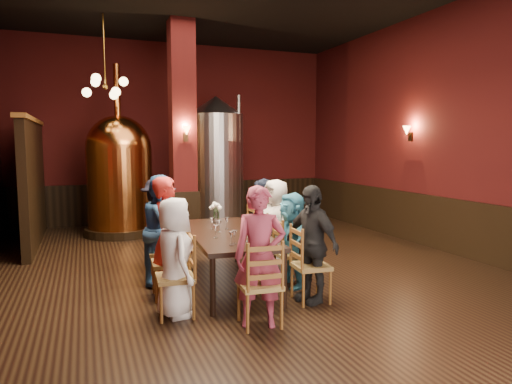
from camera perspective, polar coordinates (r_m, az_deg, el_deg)
name	(u,v)px	position (r m, az deg, el deg)	size (l,w,h in m)	color
room	(239,126)	(7.08, -2.14, 8.19)	(10.00, 10.02, 4.50)	black
wainscot_right	(439,223)	(9.27, 21.85, -3.61)	(0.08, 9.90, 1.00)	black
wainscot_back	(178,201)	(11.98, -9.70, -1.16)	(7.90, 0.08, 1.00)	black
column	(183,131)	(9.71, -9.17, 7.54)	(0.58, 0.58, 4.50)	#400E0D
partition	(33,184)	(9.98, -26.08, 0.92)	(0.22, 3.50, 2.40)	black
pendant_cluster	(105,87)	(9.68, -18.32, 12.36)	(0.90, 0.90, 1.70)	#A57226
sconce_wall	(411,133)	(9.71, 18.78, 7.00)	(0.20, 0.20, 0.36)	black
sconce_column	(186,133)	(9.41, -8.79, 7.29)	(0.20, 0.20, 0.36)	black
dining_table	(227,236)	(6.46, -3.67, -5.55)	(1.16, 2.46, 0.75)	black
chair_0	(175,277)	(5.42, -10.09, -10.41)	(0.46, 0.46, 0.92)	brown
person_0	(175,257)	(5.36, -10.13, -8.04)	(0.67, 0.44, 1.38)	white
chair_1	(169,262)	(6.06, -10.86, -8.64)	(0.46, 0.46, 0.92)	brown
person_1	(168,238)	(5.99, -10.92, -5.63)	(0.57, 0.38, 1.57)	red
chair_2	(164,251)	(6.70, -11.47, -7.24)	(0.46, 0.46, 0.92)	brown
person_2	(163,229)	(6.63, -11.53, -4.58)	(0.75, 0.37, 1.55)	#2C5A92
chair_3	(159,241)	(7.35, -11.98, -6.07)	(0.46, 0.46, 0.92)	brown
person_3	(159,224)	(7.30, -12.03, -3.95)	(0.95, 0.55, 1.47)	black
chair_4	(311,265)	(5.86, 6.88, -9.10)	(0.46, 0.46, 0.92)	brown
person_4	(311,244)	(5.79, 6.92, -6.42)	(0.87, 0.36, 1.48)	black
chair_5	(291,253)	(6.45, 4.46, -7.64)	(0.46, 0.46, 0.92)	brown
person_5	(292,239)	(6.41, 4.47, -5.90)	(1.23, 0.39, 1.32)	teal
chair_6	(276,243)	(7.06, 2.49, -6.44)	(0.46, 0.46, 0.92)	brown
person_6	(276,227)	(7.00, 2.50, -4.33)	(0.71, 0.46, 1.45)	silver
chair_7	(262,235)	(7.68, 0.82, -5.41)	(0.46, 0.46, 0.92)	brown
person_7	(263,221)	(7.63, 0.82, -3.61)	(0.68, 0.34, 1.41)	#1D253A
chair_8	(260,284)	(5.07, 0.46, -11.46)	(0.46, 0.46, 0.92)	brown
person_8	(260,256)	(4.99, 0.47, -8.06)	(0.56, 0.37, 1.54)	#943146
copper_kettle	(120,174)	(10.35, -16.68, 2.21)	(1.55, 1.55, 3.67)	black
steel_vessel	(216,162)	(10.93, -4.97, 3.75)	(1.47, 1.47, 3.10)	#B2B2B7
rose_vase	(216,209)	(7.16, -5.01, -2.14)	(0.20, 0.20, 0.33)	white
wine_glass_0	(216,231)	(6.05, -5.08, -4.94)	(0.07, 0.07, 0.17)	white
wine_glass_1	(212,223)	(6.65, -5.50, -3.94)	(0.07, 0.07, 0.17)	white
wine_glass_2	(253,238)	(5.60, -0.39, -5.80)	(0.07, 0.07, 0.17)	white
wine_glass_3	(249,230)	(6.15, -0.84, -4.74)	(0.07, 0.07, 0.17)	white
wine_glass_4	(234,237)	(5.68, -2.72, -5.66)	(0.07, 0.07, 0.17)	white
wine_glass_5	(227,223)	(6.65, -3.67, -3.93)	(0.07, 0.07, 0.17)	white
wine_glass_6	(248,235)	(5.79, -1.05, -5.41)	(0.07, 0.07, 0.17)	white
wine_glass_7	(231,239)	(5.59, -3.09, -5.84)	(0.07, 0.07, 0.17)	white
wine_glass_8	(219,226)	(6.42, -4.61, -4.30)	(0.07, 0.07, 0.17)	white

